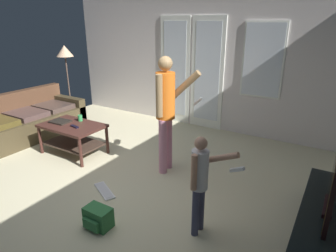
% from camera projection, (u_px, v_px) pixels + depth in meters
% --- Properties ---
extents(ground_plane, '(5.92, 5.52, 0.02)m').
position_uv_depth(ground_plane, '(105.00, 182.00, 3.97)').
color(ground_plane, beige).
extents(wall_back_with_doors, '(5.92, 0.09, 2.74)m').
position_uv_depth(wall_back_with_doors, '(198.00, 60.00, 5.69)').
color(wall_back_with_doors, silver).
rests_on(wall_back_with_doors, ground_plane).
extents(leather_couch, '(0.90, 2.07, 0.80)m').
position_uv_depth(leather_couch, '(25.00, 122.00, 5.40)').
color(leather_couch, '#433824').
rests_on(leather_couch, ground_plane).
extents(coffee_table, '(1.00, 0.64, 0.49)m').
position_uv_depth(coffee_table, '(73.00, 132.00, 4.69)').
color(coffee_table, '#42231D').
rests_on(coffee_table, ground_plane).
extents(tv_stand, '(0.46, 1.61, 0.38)m').
position_uv_depth(tv_stand, '(324.00, 225.00, 2.82)').
color(tv_stand, black).
rests_on(tv_stand, ground_plane).
extents(flat_screen_tv, '(0.08, 1.10, 0.63)m').
position_uv_depth(flat_screen_tv, '(334.00, 178.00, 2.65)').
color(flat_screen_tv, black).
rests_on(flat_screen_tv, tv_stand).
extents(person_adult, '(0.57, 0.48, 1.63)m').
position_uv_depth(person_adult, '(166.00, 105.00, 3.94)').
color(person_adult, pink).
rests_on(person_adult, ground_plane).
extents(person_child, '(0.49, 0.28, 1.05)m').
position_uv_depth(person_child, '(201.00, 178.00, 2.80)').
color(person_child, '#35374F').
rests_on(person_child, ground_plane).
extents(floor_lamp, '(0.36, 0.36, 1.56)m').
position_uv_depth(floor_lamp, '(65.00, 55.00, 6.25)').
color(floor_lamp, '#343322').
rests_on(floor_lamp, ground_plane).
extents(backpack, '(0.29, 0.22, 0.22)m').
position_uv_depth(backpack, '(98.00, 218.00, 3.06)').
color(backpack, '#2F6E3A').
rests_on(backpack, ground_plane).
extents(loose_keyboard, '(0.45, 0.32, 0.02)m').
position_uv_depth(loose_keyboard, '(104.00, 191.00, 3.72)').
color(loose_keyboard, white).
rests_on(loose_keyboard, ground_plane).
extents(laptop_closed, '(0.32, 0.26, 0.03)m').
position_uv_depth(laptop_closed, '(60.00, 121.00, 4.75)').
color(laptop_closed, black).
rests_on(laptop_closed, coffee_table).
extents(cup_near_edge, '(0.07, 0.07, 0.10)m').
position_uv_depth(cup_near_edge, '(80.00, 118.00, 4.80)').
color(cup_near_edge, '#33944D').
rests_on(cup_near_edge, coffee_table).
extents(tv_remote_black, '(0.18, 0.08, 0.02)m').
position_uv_depth(tv_remote_black, '(74.00, 127.00, 4.53)').
color(tv_remote_black, black).
rests_on(tv_remote_black, coffee_table).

